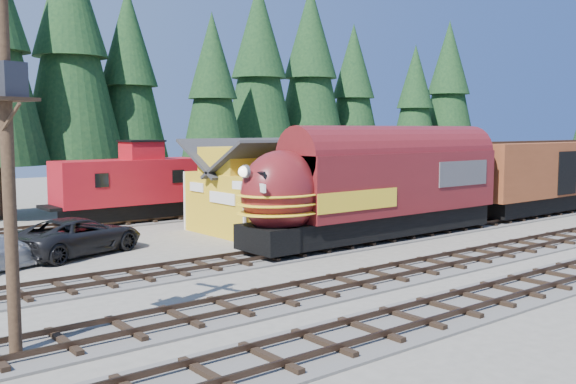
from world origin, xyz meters
TOP-DOWN VIEW (x-y plane):
  - ground at (0.00, 0.00)m, footprint 120.00×120.00m
  - track_siding at (10.00, 4.00)m, footprint 68.00×3.20m
  - track_spur at (-10.00, 18.00)m, footprint 32.00×3.20m
  - depot at (-0.00, 10.50)m, footprint 12.80×7.00m
  - conifer_backdrop at (4.97, 24.95)m, footprint 80.64×22.85m
  - locomotive at (-0.51, 4.00)m, footprint 16.74×3.33m
  - boxcar at (16.39, 4.00)m, footprint 14.65×3.14m
  - caboose at (-7.33, 18.00)m, footprint 9.08×2.63m
  - utility_pole at (-19.78, -1.95)m, footprint 1.51×2.34m
  - pickup_truck_a at (-13.55, 10.22)m, footprint 6.94×4.86m

SIDE VIEW (x-z plane):
  - ground at x=0.00m, z-range 0.00..0.00m
  - track_siding at x=10.00m, z-range -0.11..0.22m
  - track_spur at x=-10.00m, z-range -0.11..0.22m
  - pickup_truck_a at x=-13.55m, z-range 0.00..1.76m
  - caboose at x=-7.33m, z-range 0.01..4.73m
  - locomotive at x=-0.51m, z-range 0.37..4.92m
  - boxcar at x=16.39m, z-range 0.45..5.05m
  - depot at x=0.00m, z-range 0.31..5.61m
  - utility_pole at x=-19.78m, z-range 0.70..10.57m
  - conifer_backdrop at x=4.97m, z-range 1.71..19.14m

